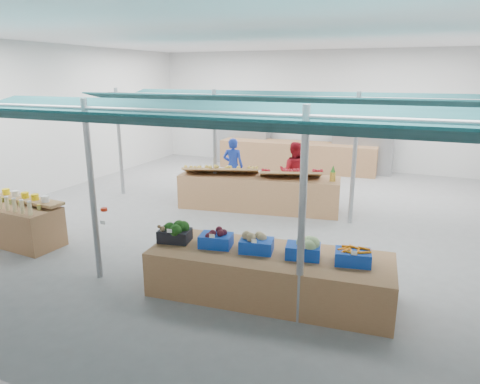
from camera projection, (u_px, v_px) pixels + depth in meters
The scene contains 23 objects.
floor at pixel (243, 215), 10.52m from camera, with size 13.00×13.00×0.00m, color slate.
hall at pixel (265, 102), 11.09m from camera, with size 13.00×13.00×13.00m.
pole_grid at pixel (244, 157), 8.20m from camera, with size 10.00×4.60×3.00m.
awnings at pixel (245, 106), 7.94m from camera, with size 9.50×7.08×0.30m.
back_shelving_left at pixel (243, 137), 16.51m from camera, with size 2.00×0.50×2.00m, color #B23F33.
back_shelving_right at pixel (363, 144), 14.82m from camera, with size 2.00×0.50×2.00m, color #B23F33.
bottle_shelf at pixel (21, 223), 8.69m from camera, with size 1.84×1.20×1.08m.
veg_counter at pixel (269, 275), 6.62m from camera, with size 3.69×1.23×0.72m, color brown.
fruit_counter at pixel (259, 193), 10.92m from camera, with size 4.05×0.96×0.87m, color brown.
far_counter at pixel (297, 156), 15.43m from camera, with size 5.57×1.11×1.00m, color brown.
crate_stack at pixel (346, 293), 6.22m from camera, with size 0.47×0.33×0.57m, color #0F3BAB.
vendor_left at pixel (233, 166), 12.25m from camera, with size 0.59×0.39×1.62m, color #1B37B2.
vendor_right at pixel (294, 172), 11.57m from camera, with size 0.79×0.61×1.62m, color #A91421.
crate_broccoli at pixel (175, 232), 6.95m from camera, with size 0.56×0.45×0.35m.
crate_beets at pixel (216, 239), 6.74m from camera, with size 0.56×0.45×0.29m.
crate_celeriac at pixel (257, 243), 6.54m from camera, with size 0.56×0.45×0.31m.
crate_cabbage at pixel (303, 247), 6.33m from camera, with size 0.56×0.45×0.35m.
crate_carrots at pixel (353, 256), 6.13m from camera, with size 0.56×0.45×0.29m.
sparrow at pixel (162, 228), 6.86m from camera, with size 0.12×0.09×0.11m.
pole_ribbon at pixel (104, 211), 7.38m from camera, with size 0.12×0.12×0.28m.
apple_heap_yellow at pixel (221, 169), 10.89m from camera, with size 2.02×1.27×0.27m.
apple_heap_red at pixel (291, 172), 10.48m from camera, with size 1.65×1.15×0.27m.
pineapple at pixel (333, 174), 10.25m from camera, with size 0.14×0.14×0.39m.
Camera 1 is at (3.83, -9.22, 3.35)m, focal length 32.00 mm.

